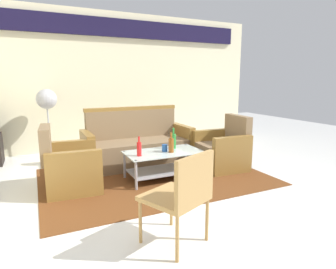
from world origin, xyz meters
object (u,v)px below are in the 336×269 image
Objects in this scene: bottle_red at (139,149)px; cup at (165,148)px; bottle_green at (173,141)px; armchair_left at (70,168)px; pedestal_fan at (47,103)px; wicker_chair at (182,192)px; armchair_right at (223,151)px; couch at (138,146)px; bottle_brown at (171,145)px; coffee_table at (164,161)px.

bottle_red is 2.70× the size of cup.
cup is at bearing -150.60° from bottle_green.
armchair_left is at bearing 165.60° from bottle_red.
pedestal_fan is 3.73m from wicker_chair.
pedestal_fan reaches higher than armchair_right.
armchair_left is at bearing 30.33° from couch.
cup is at bearing 88.07° from armchair_left.
armchair_right is (2.36, -0.09, 0.00)m from armchair_left.
couch reaches higher than armchair_left.
wicker_chair is at bearing 78.92° from couch.
pedestal_fan is (-2.51, 1.90, 0.73)m from armchair_right.
armchair_left is 2.97× the size of bottle_brown.
armchair_left reaches higher than bottle_red.
armchair_left is at bearing -85.27° from pedestal_fan.
armchair_right is 0.77× the size of coffee_table.
bottle_brown is 1.68m from wicker_chair.
couch is at bearing 55.85° from wicker_chair.
bottle_green is 1.16× the size of bottle_red.
armchair_left is 1.96m from pedestal_fan.
bottle_red is at bearing -168.88° from coffee_table.
armchair_left is at bearing 178.95° from bottle_green.
coffee_table is 0.19m from cup.
cup is 0.12× the size of wicker_chair.
coffee_table is 0.87× the size of pedestal_fan.
bottle_red is (-0.30, -0.93, 0.20)m from couch.
armchair_right is 8.50× the size of cup.
couch is 6.31× the size of bottle_brown.
wicker_chair is at bearing -108.99° from coffee_table.
coffee_table is 0.47m from bottle_red.
bottle_red is (-0.40, -0.08, 0.24)m from coffee_table.
armchair_left is (-1.17, -0.70, -0.03)m from couch.
wicker_chair is (0.71, -1.78, 0.21)m from armchair_left.
armchair_right is (1.19, -0.79, -0.03)m from couch.
armchair_right is at bearing 145.83° from couch.
armchair_right is 2.97× the size of bottle_brown.
cup is (-1.06, -0.05, 0.17)m from armchair_right.
cup is (-0.06, 0.09, -0.06)m from bottle_brown.
armchair_left is at bearing 173.92° from cup.
wicker_chair is at bearing 26.01° from armchair_left.
bottle_red is 0.43m from cup.
coffee_table is 3.52× the size of bottle_green.
armchair_left is 1.51m from bottle_green.
bottle_red reaches higher than coffee_table.
bottle_green is (0.22, 0.12, 0.26)m from coffee_table.
armchair_right is 3.15× the size of bottle_red.
bottle_red is (-0.48, 0.00, -0.01)m from bottle_brown.
bottle_red is 1.56m from wicker_chair.
pedestal_fan is at bearing -40.59° from couch.
bottle_brown is (1.36, -0.23, 0.23)m from armchair_left.
cup is (0.02, 0.01, 0.19)m from coffee_table.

